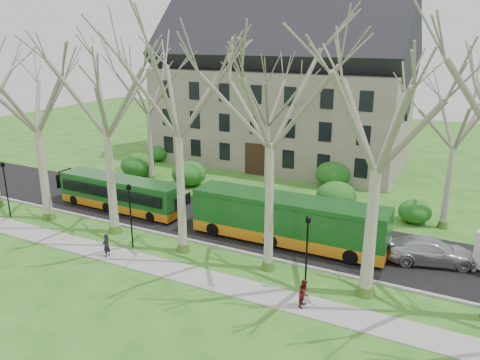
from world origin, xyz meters
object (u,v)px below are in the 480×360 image
(bus_lead, at_px, (120,193))
(bus_follow, at_px, (288,220))
(sedan, at_px, (431,251))
(pedestrian_b, at_px, (304,293))
(pedestrian_a, at_px, (106,245))

(bus_lead, distance_m, bus_follow, 14.19)
(sedan, xyz_separation_m, pedestrian_b, (-5.26, -8.09, -0.03))
(sedan, distance_m, pedestrian_a, 20.08)
(pedestrian_a, xyz_separation_m, pedestrian_b, (13.00, 0.27, -0.01))
(bus_lead, distance_m, sedan, 23.13)
(bus_lead, distance_m, pedestrian_a, 8.50)
(pedestrian_a, bearing_deg, bus_follow, 124.16)
(pedestrian_a, height_order, pedestrian_b, pedestrian_a)
(bus_follow, height_order, sedan, bus_follow)
(pedestrian_a, relative_size, pedestrian_b, 1.01)
(bus_lead, distance_m, pedestrian_b, 19.05)
(sedan, height_order, pedestrian_b, sedan)
(pedestrian_a, bearing_deg, bus_lead, -148.38)
(bus_lead, bearing_deg, pedestrian_b, -19.62)
(bus_follow, xyz_separation_m, pedestrian_b, (3.64, -6.84, -0.89))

